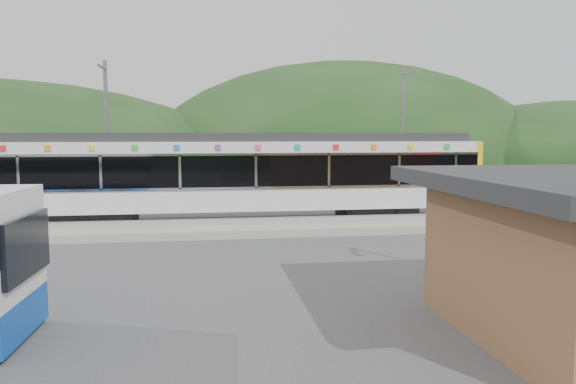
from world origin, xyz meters
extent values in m
plane|color=#4C4C4F|center=(0.00, 0.00, 0.00)|extent=(120.00, 120.00, 0.00)
ellipsoid|color=#1E3D19|center=(16.00, 54.00, 0.00)|extent=(52.00, 39.00, 26.00)
ellipsoid|color=#1E3D19|center=(45.00, 48.00, 0.00)|extent=(44.00, 33.00, 16.00)
cube|color=#9E9E99|center=(0.00, 3.30, 0.15)|extent=(26.00, 3.20, 0.30)
cube|color=yellow|center=(0.00, 2.00, 0.30)|extent=(26.00, 0.10, 0.01)
cube|color=black|center=(-7.13, 6.00, 0.30)|extent=(3.20, 2.20, 0.56)
cube|color=black|center=(4.87, 6.00, 0.30)|extent=(3.20, 2.20, 0.56)
cube|color=silver|center=(-1.13, 6.00, 1.04)|extent=(20.00, 2.90, 0.92)
cube|color=black|center=(-1.13, 6.00, 2.23)|extent=(20.00, 2.96, 1.45)
cube|color=silver|center=(-1.13, 4.50, 1.55)|extent=(20.00, 0.05, 0.10)
cube|color=silver|center=(-1.13, 4.50, 2.90)|extent=(20.00, 0.05, 0.10)
cube|color=silver|center=(-1.13, 6.00, 3.17)|extent=(20.00, 2.90, 0.45)
cube|color=#2D2D30|center=(-1.13, 6.00, 3.58)|extent=(19.40, 2.50, 0.36)
cube|color=yellow|center=(8.99, 6.00, 1.90)|extent=(0.24, 2.92, 3.00)
cube|color=silver|center=(-9.63, 4.50, 2.23)|extent=(0.10, 0.05, 1.35)
cube|color=silver|center=(-6.63, 4.50, 2.23)|extent=(0.10, 0.05, 1.35)
cube|color=silver|center=(-3.63, 4.50, 2.23)|extent=(0.10, 0.05, 1.35)
cube|color=silver|center=(-0.63, 4.50, 2.23)|extent=(0.10, 0.05, 1.35)
cube|color=silver|center=(2.37, 4.50, 2.23)|extent=(0.10, 0.05, 1.35)
cube|color=silver|center=(5.37, 4.50, 2.23)|extent=(0.10, 0.05, 1.35)
cube|color=silver|center=(7.87, 4.50, 2.23)|extent=(0.10, 0.05, 1.35)
cube|color=red|center=(-10.13, 4.51, 3.18)|extent=(0.22, 0.04, 0.22)
cube|color=orange|center=(-8.53, 4.51, 3.18)|extent=(0.22, 0.04, 0.22)
cube|color=yellow|center=(-6.93, 4.51, 3.18)|extent=(0.22, 0.04, 0.22)
cube|color=green|center=(-5.33, 4.51, 3.18)|extent=(0.22, 0.04, 0.22)
cube|color=blue|center=(-3.73, 4.51, 3.18)|extent=(0.22, 0.04, 0.22)
cube|color=purple|center=(-2.13, 4.51, 3.18)|extent=(0.22, 0.04, 0.22)
cube|color=#E54C8C|center=(-0.53, 4.51, 3.18)|extent=(0.22, 0.04, 0.22)
cube|color=#19A5A5|center=(1.07, 4.51, 3.18)|extent=(0.22, 0.04, 0.22)
cube|color=red|center=(2.67, 4.51, 3.18)|extent=(0.22, 0.04, 0.22)
cube|color=orange|center=(4.27, 4.51, 3.18)|extent=(0.22, 0.04, 0.22)
cube|color=yellow|center=(5.87, 4.51, 3.18)|extent=(0.22, 0.04, 0.22)
cube|color=green|center=(7.47, 4.51, 3.18)|extent=(0.22, 0.04, 0.22)
cylinder|color=slate|center=(-7.00, 8.60, 3.50)|extent=(0.18, 0.18, 7.00)
cube|color=slate|center=(-7.00, 7.80, 6.60)|extent=(0.08, 1.80, 0.08)
cylinder|color=slate|center=(7.00, 8.60, 3.50)|extent=(0.18, 0.18, 7.00)
cube|color=slate|center=(7.00, 7.80, 6.60)|extent=(0.08, 1.80, 0.08)
camera|label=1|loc=(-2.76, -17.90, 3.70)|focal=35.00mm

